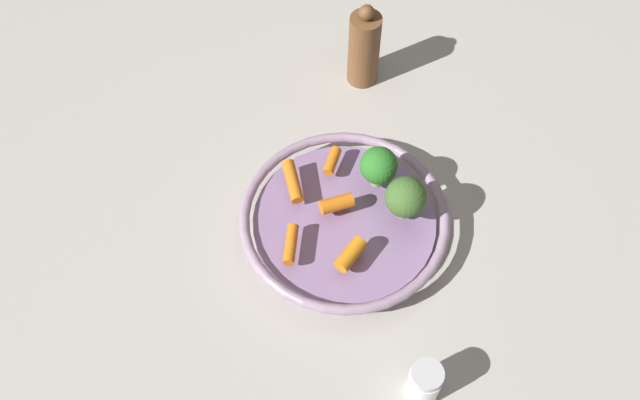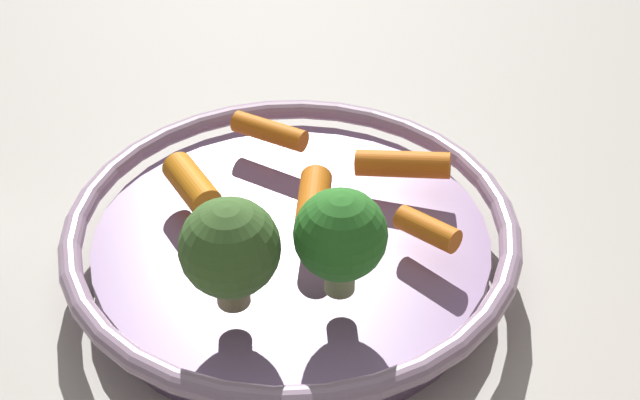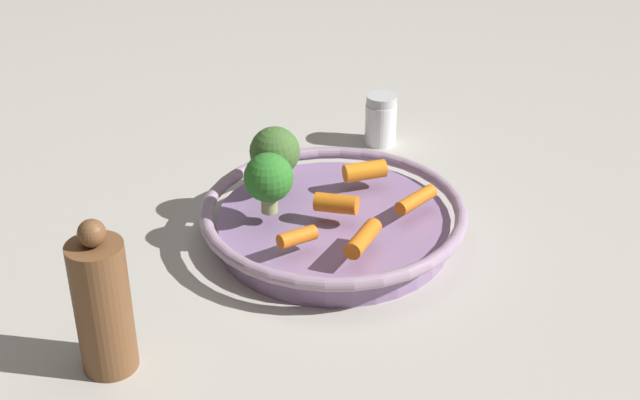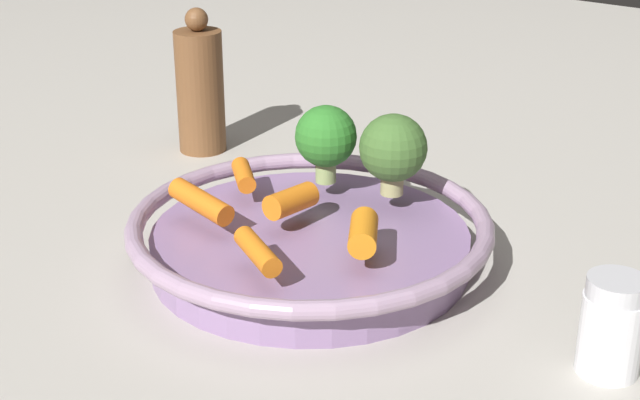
% 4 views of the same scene
% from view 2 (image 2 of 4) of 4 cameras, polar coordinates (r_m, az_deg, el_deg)
% --- Properties ---
extents(ground_plane, '(2.38, 2.38, 0.00)m').
position_cam_2_polar(ground_plane, '(0.63, -1.73, -4.39)').
color(ground_plane, '#B7B2A8').
extents(serving_bowl, '(0.30, 0.30, 0.05)m').
position_cam_2_polar(serving_bowl, '(0.61, -1.77, -2.72)').
color(serving_bowl, '#8E709E').
rests_on(serving_bowl, ground_plane).
extents(baby_carrot_left, '(0.05, 0.05, 0.02)m').
position_cam_2_polar(baby_carrot_left, '(0.62, -8.03, 0.98)').
color(baby_carrot_left, orange).
rests_on(baby_carrot_left, serving_bowl).
extents(baby_carrot_near_rim, '(0.04, 0.04, 0.02)m').
position_cam_2_polar(baby_carrot_near_rim, '(0.58, 6.73, -1.81)').
color(baby_carrot_near_rim, orange).
rests_on(baby_carrot_near_rim, serving_bowl).
extents(baby_carrot_right, '(0.02, 0.05, 0.02)m').
position_cam_2_polar(baby_carrot_right, '(0.60, -0.40, -0.02)').
color(baby_carrot_right, orange).
rests_on(baby_carrot_right, serving_bowl).
extents(baby_carrot_center, '(0.06, 0.04, 0.02)m').
position_cam_2_polar(baby_carrot_center, '(0.67, -3.18, 4.32)').
color(baby_carrot_center, orange).
rests_on(baby_carrot_center, serving_bowl).
extents(baby_carrot_back, '(0.07, 0.03, 0.02)m').
position_cam_2_polar(baby_carrot_back, '(0.63, 5.20, 2.24)').
color(baby_carrot_back, orange).
rests_on(baby_carrot_back, serving_bowl).
extents(broccoli_floret_edge, '(0.06, 0.06, 0.07)m').
position_cam_2_polar(broccoli_floret_edge, '(0.52, -5.66, -3.08)').
color(broccoli_floret_edge, tan).
rests_on(broccoli_floret_edge, serving_bowl).
extents(broccoli_floret_mid, '(0.05, 0.05, 0.07)m').
position_cam_2_polar(broccoli_floret_mid, '(0.52, 1.29, -2.29)').
color(broccoli_floret_mid, '#94AC66').
rests_on(broccoli_floret_mid, serving_bowl).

